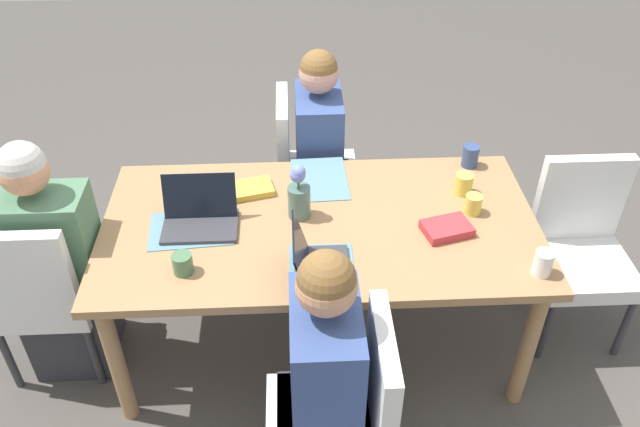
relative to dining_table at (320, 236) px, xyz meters
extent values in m
plane|color=#4C4742|center=(0.00, 0.00, -0.66)|extent=(10.00, 10.00, 0.00)
cube|color=#9E754C|center=(0.00, 0.00, 0.06)|extent=(1.90, 0.98, 0.04)
cylinder|color=#9E754C|center=(-0.87, -0.41, -0.31)|extent=(0.07, 0.07, 0.69)
cylinder|color=#9E754C|center=(0.87, -0.41, -0.31)|extent=(0.07, 0.07, 0.69)
cylinder|color=#9E754C|center=(-0.87, 0.41, -0.31)|extent=(0.07, 0.07, 0.69)
cylinder|color=#9E754C|center=(0.87, 0.41, -0.31)|extent=(0.07, 0.07, 0.69)
cube|color=silver|center=(1.23, 0.04, -0.25)|extent=(0.44, 0.44, 0.08)
cube|color=silver|center=(1.23, 0.23, 0.02)|extent=(0.42, 0.06, 0.45)
cylinder|color=#333338|center=(1.42, -0.15, -0.47)|extent=(0.04, 0.04, 0.37)
cylinder|color=#333338|center=(1.04, -0.15, -0.47)|extent=(0.04, 0.04, 0.37)
cylinder|color=#333338|center=(1.42, 0.23, -0.47)|extent=(0.04, 0.04, 0.37)
cylinder|color=#333338|center=(1.04, 0.23, -0.47)|extent=(0.04, 0.04, 0.37)
cube|color=#2D2D33|center=(1.17, 0.04, -0.43)|extent=(0.34, 0.36, 0.45)
cube|color=#4C7556|center=(1.17, 0.04, 0.04)|extent=(0.40, 0.24, 0.50)
sphere|color=tan|center=(1.17, 0.04, 0.41)|extent=(0.20, 0.20, 0.20)
sphere|color=beige|center=(1.17, 0.04, 0.44)|extent=(0.19, 0.19, 0.19)
cube|color=silver|center=(0.02, 0.80, -0.25)|extent=(0.44, 0.44, 0.08)
cube|color=silver|center=(-0.17, 0.80, 0.02)|extent=(0.06, 0.42, 0.45)
cylinder|color=#333338|center=(0.21, 0.61, -0.47)|extent=(0.04, 0.04, 0.37)
cylinder|color=#333338|center=(-0.17, 0.61, -0.47)|extent=(0.04, 0.04, 0.37)
cube|color=#384C84|center=(0.02, 0.74, 0.04)|extent=(0.24, 0.40, 0.50)
sphere|color=tan|center=(0.02, 0.74, 0.41)|extent=(0.20, 0.20, 0.20)
sphere|color=brown|center=(0.02, 0.74, 0.44)|extent=(0.19, 0.19, 0.19)
cube|color=silver|center=(-0.03, -0.83, -0.25)|extent=(0.44, 0.44, 0.08)
cube|color=silver|center=(0.16, -0.83, 0.02)|extent=(0.06, 0.42, 0.45)
cylinder|color=#333338|center=(-0.22, -1.02, -0.47)|extent=(0.04, 0.04, 0.37)
cylinder|color=#333338|center=(-0.22, -0.64, -0.47)|extent=(0.04, 0.04, 0.37)
cylinder|color=#333338|center=(0.16, -1.02, -0.47)|extent=(0.04, 0.04, 0.37)
cylinder|color=#333338|center=(0.16, -0.64, -0.47)|extent=(0.04, 0.04, 0.37)
cube|color=#2D2D33|center=(-0.03, -0.77, -0.43)|extent=(0.36, 0.34, 0.45)
cube|color=#384C84|center=(-0.03, -0.77, 0.04)|extent=(0.24, 0.40, 0.50)
sphere|color=tan|center=(-0.03, -0.77, 0.41)|extent=(0.20, 0.20, 0.20)
sphere|color=brown|center=(-0.03, -0.77, 0.44)|extent=(0.19, 0.19, 0.19)
cube|color=silver|center=(-1.25, -0.01, -0.25)|extent=(0.44, 0.44, 0.08)
cube|color=silver|center=(-1.25, -0.20, 0.02)|extent=(0.42, 0.06, 0.45)
cylinder|color=#333338|center=(-1.44, 0.18, -0.47)|extent=(0.04, 0.04, 0.37)
cylinder|color=#333338|center=(-1.06, 0.18, -0.47)|extent=(0.04, 0.04, 0.37)
cylinder|color=#333338|center=(-1.44, -0.20, -0.47)|extent=(0.04, 0.04, 0.37)
cylinder|color=#333338|center=(-1.06, -0.20, -0.47)|extent=(0.04, 0.04, 0.37)
cylinder|color=#4C6B60|center=(0.09, -0.06, 0.15)|extent=(0.10, 0.10, 0.15)
sphere|color=#6B7FD1|center=(0.09, -0.06, 0.29)|extent=(0.07, 0.07, 0.07)
cylinder|color=#477A3D|center=(0.09, -0.06, 0.26)|extent=(0.01, 0.01, 0.06)
sphere|color=#6B7FD1|center=(0.09, -0.05, 0.29)|extent=(0.05, 0.05, 0.05)
cylinder|color=#477A3D|center=(0.09, -0.05, 0.26)|extent=(0.01, 0.01, 0.06)
sphere|color=#6B7FD1|center=(0.09, -0.06, 0.31)|extent=(0.06, 0.06, 0.06)
cylinder|color=#477A3D|center=(0.09, -0.06, 0.27)|extent=(0.01, 0.01, 0.08)
cube|color=slate|center=(0.55, 0.02, 0.08)|extent=(0.38, 0.29, 0.00)
cube|color=slate|center=(0.01, 0.33, 0.08)|extent=(0.26, 0.36, 0.00)
cube|color=slate|center=(-0.01, -0.33, 0.08)|extent=(0.27, 0.37, 0.00)
cube|color=#38383D|center=(0.01, 0.34, 0.09)|extent=(0.22, 0.32, 0.02)
cube|color=black|center=(0.09, 0.34, 0.19)|extent=(0.06, 0.31, 0.19)
cube|color=#38383D|center=(0.52, 0.02, 0.09)|extent=(0.32, 0.22, 0.02)
cube|color=black|center=(0.52, -0.07, 0.19)|extent=(0.31, 0.06, 0.19)
cylinder|color=#33477A|center=(-0.75, -0.42, 0.13)|extent=(0.08, 0.08, 0.11)
cylinder|color=white|center=(-0.86, 0.36, 0.13)|extent=(0.08, 0.08, 0.11)
cylinder|color=#DBC64C|center=(-0.67, -0.19, 0.13)|extent=(0.08, 0.08, 0.10)
cylinder|color=#DBC64C|center=(-0.68, -0.04, 0.12)|extent=(0.07, 0.07, 0.09)
cylinder|color=#47704C|center=(0.56, 0.29, 0.12)|extent=(0.08, 0.08, 0.09)
cube|color=gold|center=(0.31, -0.25, 0.09)|extent=(0.23, 0.18, 0.03)
cube|color=#B73338|center=(-0.54, 0.09, 0.10)|extent=(0.23, 0.19, 0.04)
camera|label=1|loc=(0.11, 2.19, 1.82)|focal=36.16mm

